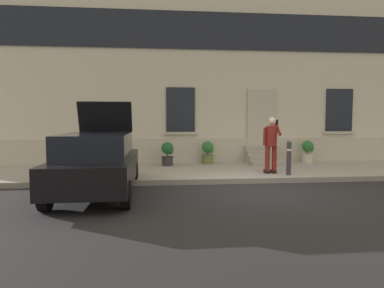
{
  "coord_description": "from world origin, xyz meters",
  "views": [
    {
      "loc": [
        -2.58,
        -8.48,
        1.85
      ],
      "look_at": [
        -1.56,
        1.6,
        1.1
      ],
      "focal_mm": 31.79,
      "sensor_mm": 36.0,
      "label": 1
    }
  ],
  "objects": [
    {
      "name": "hatchback_car_black",
      "position": [
        -4.04,
        -0.13,
        0.8
      ],
      "size": [
        1.81,
        4.08,
        2.34
      ],
      "color": "black",
      "rests_on": "ground"
    },
    {
      "name": "curb_edge",
      "position": [
        0.0,
        0.94,
        0.07
      ],
      "size": [
        24.0,
        0.12,
        0.15
      ],
      "primitive_type": "cube",
      "color": "gray",
      "rests_on": "ground"
    },
    {
      "name": "planter_cream",
      "position": [
        3.25,
        4.18,
        0.61
      ],
      "size": [
        0.44,
        0.44,
        0.86
      ],
      "color": "beige",
      "rests_on": "sidewalk"
    },
    {
      "name": "building_facade",
      "position": [
        0.0,
        5.29,
        3.73
      ],
      "size": [
        24.0,
        1.52,
        7.5
      ],
      "color": "beige",
      "rests_on": "ground"
    },
    {
      "name": "planter_olive",
      "position": [
        -0.69,
        4.19,
        0.61
      ],
      "size": [
        0.44,
        0.44,
        0.86
      ],
      "color": "#606B38",
      "rests_on": "sidewalk"
    },
    {
      "name": "entrance_stoop",
      "position": [
        1.5,
        4.12,
        0.39
      ],
      "size": [
        1.41,
        1.28,
        0.64
      ],
      "color": "#9E998E",
      "rests_on": "sidewalk"
    },
    {
      "name": "planter_terracotta",
      "position": [
        -4.96,
        4.02,
        0.61
      ],
      "size": [
        0.44,
        0.44,
        0.86
      ],
      "color": "#B25B38",
      "rests_on": "sidewalk"
    },
    {
      "name": "bollard_near_person",
      "position": [
        1.36,
        1.35,
        0.71
      ],
      "size": [
        0.15,
        0.15,
        1.04
      ],
      "color": "#333338",
      "rests_on": "sidewalk"
    },
    {
      "name": "person_on_phone",
      "position": [
        0.93,
        1.72,
        1.15
      ],
      "size": [
        0.51,
        0.46,
        1.75
      ],
      "rotation": [
        0.0,
        0.0,
        -0.03
      ],
      "color": "maroon",
      "rests_on": "sidewalk"
    },
    {
      "name": "ground_plane",
      "position": [
        0.0,
        0.0,
        0.0
      ],
      "size": [
        80.0,
        80.0,
        0.0
      ],
      "primitive_type": "plane",
      "color": "#232326"
    },
    {
      "name": "planter_charcoal",
      "position": [
        -2.22,
        3.81,
        0.61
      ],
      "size": [
        0.44,
        0.44,
        0.86
      ],
      "color": "#2D2D30",
      "rests_on": "sidewalk"
    },
    {
      "name": "sidewalk",
      "position": [
        0.0,
        2.8,
        0.07
      ],
      "size": [
        24.0,
        3.6,
        0.15
      ],
      "primitive_type": "cube",
      "color": "#99968E",
      "rests_on": "ground"
    }
  ]
}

